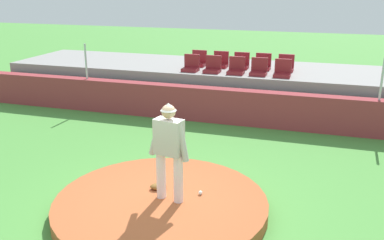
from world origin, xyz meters
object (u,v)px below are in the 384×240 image
Objects in this scene: baseball at (200,193)px; stadium_chair_0 at (191,66)px; stadium_chair_8 at (263,65)px; pitcher at (169,145)px; stadium_chair_2 at (236,69)px; stadium_chair_5 at (199,61)px; stadium_chair_1 at (213,67)px; stadium_chair_4 at (282,71)px; stadium_chair_6 at (220,62)px; stadium_chair_9 at (286,66)px; fielding_glove at (158,186)px; stadium_chair_7 at (241,63)px; stadium_chair_3 at (259,70)px.

baseball is 6.29m from stadium_chair_0.
stadium_chair_0 is at bearing 23.11° from stadium_chair_8.
pitcher reaches higher than stadium_chair_0.
stadium_chair_5 is (-1.44, 0.89, 0.00)m from stadium_chair_2.
baseball is 0.15× the size of stadium_chair_1.
stadium_chair_1 is 2.09m from stadium_chair_4.
stadium_chair_6 is (-0.85, 7.06, 0.16)m from pitcher.
stadium_chair_5 is at bearing 0.52° from stadium_chair_6.
pitcher reaches higher than stadium_chair_9.
stadium_chair_5 reaches higher than fielding_glove.
stadium_chair_1 and stadium_chair_7 have the same top height.
stadium_chair_8 is (1.39, 0.90, 0.00)m from stadium_chair_1.
stadium_chair_5 is at bearing -104.32° from fielding_glove.
stadium_chair_3 is at bearing -179.70° from stadium_chair_0.
stadium_chair_3 is (0.67, 0.02, 0.00)m from stadium_chair_2.
stadium_chair_7 reaches higher than fielding_glove.
stadium_chair_6 is 1.00× the size of stadium_chair_8.
stadium_chair_4 is at bearing 177.60° from stadium_chair_3.
stadium_chair_1 and stadium_chair_2 have the same top height.
stadium_chair_2 is at bearing 91.81° from stadium_chair_7.
stadium_chair_4 is 1.00× the size of stadium_chair_5.
stadium_chair_9 is (0.70, 0.86, 0.00)m from stadium_chair_3.
stadium_chair_2 is 1.00× the size of stadium_chair_3.
stadium_chair_6 is 2.07m from stadium_chair_9.
pitcher is 3.51× the size of stadium_chair_9.
stadium_chair_6 is (-0.51, 6.76, 1.12)m from fielding_glove.
stadium_chair_2 is (0.20, 5.86, 1.12)m from fielding_glove.
stadium_chair_4 and stadium_chair_8 have the same top height.
stadium_chair_0 and stadium_chair_9 have the same top height.
fielding_glove is at bearing 82.78° from stadium_chair_8.
stadium_chair_2 is 0.88m from stadium_chair_7.
stadium_chair_2 is at bearing 148.30° from stadium_chair_5.
stadium_chair_0 and stadium_chair_1 have the same top height.
fielding_glove is 0.60× the size of stadium_chair_1.
stadium_chair_2 is 1.00× the size of stadium_chair_9.
stadium_chair_0 is 1.00× the size of stadium_chair_5.
pitcher reaches higher than stadium_chair_3.
fielding_glove is 6.91m from stadium_chair_8.
stadium_chair_8 is at bearing -156.89° from stadium_chair_0.
baseball is 5.97m from stadium_chair_3.
stadium_chair_3 is at bearing -178.13° from stadium_chair_2.
stadium_chair_8 is (0.69, 0.02, 0.00)m from stadium_chair_7.
baseball is at bearing 95.88° from stadium_chair_2.
pitcher is at bearing 80.12° from stadium_chair_9.
pitcher reaches higher than stadium_chair_5.
stadium_chair_2 is 1.14m from stadium_chair_6.
stadium_chair_9 is (0.76, 6.72, 1.14)m from baseball.
pitcher is 3.51× the size of stadium_chair_0.
stadium_chair_9 is at bearing 179.93° from stadium_chair_5.
stadium_chair_0 is at bearing 114.45° from pitcher.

